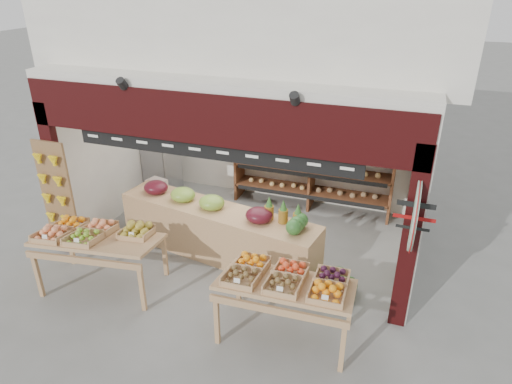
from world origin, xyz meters
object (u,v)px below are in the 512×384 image
object	(u,v)px
refrigerator	(160,157)
display_table_left	(92,236)
display_table_right	(287,281)
mid_counter	(217,230)
watermelon_pile	(335,287)
cardboard_stack	(166,200)
back_shelving	(313,154)

from	to	relation	value
refrigerator	display_table_left	world-z (taller)	refrigerator
display_table_left	refrigerator	bearing A→B (deg)	102.44
display_table_left	display_table_right	distance (m)	3.04
refrigerator	display_table_left	xyz separation A→B (m)	(0.71, -3.21, 0.04)
refrigerator	mid_counter	distance (m)	2.86
mid_counter	display_table_left	distance (m)	1.99
mid_counter	watermelon_pile	distance (m)	2.18
mid_counter	refrigerator	bearing A→B (deg)	138.77
mid_counter	watermelon_pile	world-z (taller)	mid_counter
cardboard_stack	display_table_left	distance (m)	2.57
cardboard_stack	mid_counter	xyz separation A→B (m)	(1.64, -1.14, 0.25)
display_table_left	display_table_right	world-z (taller)	display_table_left
refrigerator	watermelon_pile	bearing A→B (deg)	-23.79
refrigerator	display_table_right	size ratio (longest dim) A/B	0.94
mid_counter	back_shelving	bearing A→B (deg)	64.42
refrigerator	watermelon_pile	distance (m)	4.88
mid_counter	display_table_left	bearing A→B (deg)	-136.77
cardboard_stack	display_table_left	world-z (taller)	display_table_left
refrigerator	mid_counter	xyz separation A→B (m)	(2.13, -1.87, -0.34)
mid_counter	display_table_left	world-z (taller)	mid_counter
watermelon_pile	cardboard_stack	bearing A→B (deg)	156.98
refrigerator	display_table_left	bearing A→B (deg)	-72.65
cardboard_stack	mid_counter	size ratio (longest dim) A/B	0.29
refrigerator	back_shelving	bearing A→B (deg)	12.07
back_shelving	display_table_left	size ratio (longest dim) A/B	1.70
refrigerator	cardboard_stack	distance (m)	1.06
display_table_left	watermelon_pile	size ratio (longest dim) A/B	2.92
back_shelving	refrigerator	size ratio (longest dim) A/B	1.92
display_table_left	display_table_right	xyz separation A→B (m)	(3.04, -0.10, -0.00)
display_table_right	watermelon_pile	bearing A→B (deg)	63.46
display_table_right	watermelon_pile	xyz separation A→B (m)	(0.49, 0.99, -0.70)
back_shelving	cardboard_stack	size ratio (longest dim) A/B	3.05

